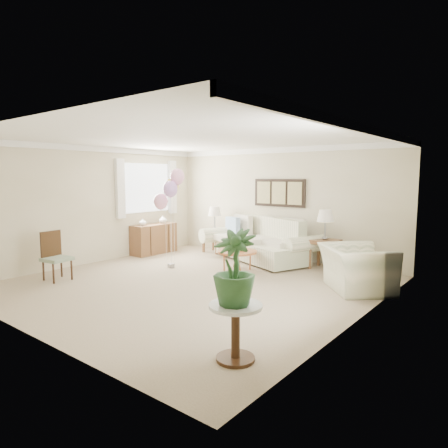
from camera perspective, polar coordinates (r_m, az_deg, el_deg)
name	(u,v)px	position (r m, az deg, el deg)	size (l,w,h in m)	color
ground_plane	(194,284)	(7.34, -4.28, -8.48)	(6.00, 6.00, 0.00)	tan
room_shell	(192,194)	(7.23, -4.54, 4.36)	(6.04, 6.04, 2.60)	beige
wall_art_triptych	(279,193)	(9.48, 7.89, 4.42)	(1.35, 0.06, 0.65)	black
sofa	(261,243)	(9.28, 5.30, -2.78)	(3.03, 1.84, 1.00)	#EDE6C1
end_table_left	(215,233)	(10.20, -1.33, -1.34)	(0.53, 0.49, 0.58)	brown
end_table_right	(325,244)	(8.63, 14.19, -2.83)	(0.57, 0.52, 0.62)	brown
lamp_left	(215,212)	(10.14, -1.34, 1.71)	(0.33, 0.33, 0.59)	gray
lamp_right	(326,217)	(8.56, 14.30, 1.00)	(0.36, 0.36, 0.63)	gray
coffee_table	(237,252)	(8.25, 1.90, -4.04)	(0.82, 0.82, 0.41)	#AB6C37
decor_bowl	(237,249)	(8.26, 1.90, -3.55)	(0.28, 0.28, 0.07)	#2D261E
armchair	(356,268)	(7.17, 18.33, -6.05)	(1.17, 1.02, 0.76)	#EDE6C1
side_table	(236,318)	(4.28, 1.66, -13.29)	(0.56, 0.56, 0.61)	silver
potted_plant	(234,268)	(4.10, 1.50, -6.26)	(0.44, 0.44, 0.78)	#264F26
accent_chair	(55,255)	(8.13, -23.00, -4.07)	(0.51, 0.51, 0.92)	gray
credenza	(154,239)	(10.23, -9.99, -2.10)	(0.46, 1.20, 0.74)	brown
vase_white	(143,222)	(9.92, -11.55, 0.28)	(0.18, 0.18, 0.18)	silver
vase_sage	(163,219)	(10.35, -8.74, 0.67)	(0.19, 0.19, 0.20)	silver
balloon_cluster	(170,189)	(8.41, -7.72, 4.96)	(0.58, 0.52, 2.10)	gray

